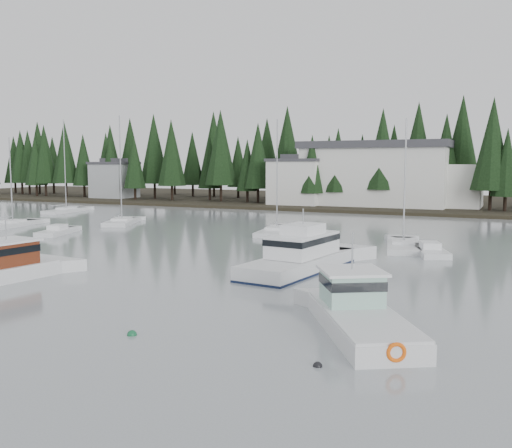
{
  "coord_description": "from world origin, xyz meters",
  "views": [
    {
      "loc": [
        18.41,
        -14.72,
        7.61
      ],
      "look_at": [
        -2.24,
        28.84,
        2.5
      ],
      "focal_mm": 40.0,
      "sensor_mm": 36.0,
      "label": 1
    }
  ],
  "objects_px": {
    "runabout_0": "(58,233)",
    "sailboat_8": "(66,211)",
    "cabin_cruiser_center": "(300,260)",
    "sailboat_0": "(403,248)",
    "harbor_inn": "(387,175)",
    "runabout_1": "(430,252)",
    "sailboat_3": "(13,226)",
    "house_far_west": "(114,179)",
    "lobster_boat_teal": "(359,318)",
    "sailboat_1": "(277,233)",
    "house_west": "(297,181)",
    "sailboat_2": "(122,223)"
  },
  "relations": [
    {
      "from": "harbor_inn",
      "to": "lobster_boat_teal",
      "type": "height_order",
      "value": "harbor_inn"
    },
    {
      "from": "runabout_0",
      "to": "sailboat_2",
      "type": "bearing_deg",
      "value": -16.43
    },
    {
      "from": "cabin_cruiser_center",
      "to": "runabout_1",
      "type": "distance_m",
      "value": 13.79
    },
    {
      "from": "sailboat_0",
      "to": "runabout_1",
      "type": "xyz_separation_m",
      "value": [
        2.69,
        -2.32,
        0.07
      ]
    },
    {
      "from": "lobster_boat_teal",
      "to": "sailboat_3",
      "type": "bearing_deg",
      "value": 32.36
    },
    {
      "from": "sailboat_8",
      "to": "house_west",
      "type": "bearing_deg",
      "value": -57.29
    },
    {
      "from": "lobster_boat_teal",
      "to": "sailboat_0",
      "type": "height_order",
      "value": "sailboat_0"
    },
    {
      "from": "sailboat_0",
      "to": "sailboat_2",
      "type": "relative_size",
      "value": 0.86
    },
    {
      "from": "harbor_inn",
      "to": "lobster_boat_teal",
      "type": "xyz_separation_m",
      "value": [
        14.72,
        -72.02,
        -5.18
      ]
    },
    {
      "from": "sailboat_3",
      "to": "lobster_boat_teal",
      "type": "bearing_deg",
      "value": -127.86
    },
    {
      "from": "harbor_inn",
      "to": "sailboat_3",
      "type": "height_order",
      "value": "harbor_inn"
    },
    {
      "from": "sailboat_3",
      "to": "runabout_1",
      "type": "relative_size",
      "value": 1.68
    },
    {
      "from": "house_west",
      "to": "runabout_0",
      "type": "relative_size",
      "value": 1.4
    },
    {
      "from": "sailboat_8",
      "to": "runabout_0",
      "type": "distance_m",
      "value": 29.57
    },
    {
      "from": "sailboat_8",
      "to": "sailboat_2",
      "type": "bearing_deg",
      "value": -126.99
    },
    {
      "from": "harbor_inn",
      "to": "runabout_1",
      "type": "distance_m",
      "value": 50.03
    },
    {
      "from": "sailboat_3",
      "to": "runabout_0",
      "type": "height_order",
      "value": "sailboat_3"
    },
    {
      "from": "house_west",
      "to": "runabout_1",
      "type": "bearing_deg",
      "value": -56.52
    },
    {
      "from": "sailboat_0",
      "to": "sailboat_2",
      "type": "bearing_deg",
      "value": 68.42
    },
    {
      "from": "house_far_west",
      "to": "lobster_boat_teal",
      "type": "relative_size",
      "value": 0.91
    },
    {
      "from": "harbor_inn",
      "to": "sailboat_1",
      "type": "bearing_deg",
      "value": -94.53
    },
    {
      "from": "cabin_cruiser_center",
      "to": "sailboat_8",
      "type": "height_order",
      "value": "sailboat_8"
    },
    {
      "from": "sailboat_0",
      "to": "sailboat_8",
      "type": "relative_size",
      "value": 0.81
    },
    {
      "from": "house_west",
      "to": "sailboat_3",
      "type": "relative_size",
      "value": 0.84
    },
    {
      "from": "house_west",
      "to": "sailboat_3",
      "type": "distance_m",
      "value": 48.52
    },
    {
      "from": "harbor_inn",
      "to": "sailboat_1",
      "type": "distance_m",
      "value": 40.5
    },
    {
      "from": "cabin_cruiser_center",
      "to": "sailboat_0",
      "type": "xyz_separation_m",
      "value": [
        4.58,
        14.02,
        -0.7
      ]
    },
    {
      "from": "sailboat_3",
      "to": "runabout_0",
      "type": "relative_size",
      "value": 1.67
    },
    {
      "from": "harbor_inn",
      "to": "sailboat_2",
      "type": "bearing_deg",
      "value": -122.27
    },
    {
      "from": "sailboat_1",
      "to": "house_far_west",
      "type": "bearing_deg",
      "value": 45.41
    },
    {
      "from": "house_far_west",
      "to": "harbor_inn",
      "type": "relative_size",
      "value": 0.29
    },
    {
      "from": "lobster_boat_teal",
      "to": "sailboat_1",
      "type": "distance_m",
      "value": 36.7
    },
    {
      "from": "sailboat_3",
      "to": "sailboat_8",
      "type": "height_order",
      "value": "sailboat_8"
    },
    {
      "from": "sailboat_0",
      "to": "runabout_0",
      "type": "relative_size",
      "value": 1.79
    },
    {
      "from": "house_west",
      "to": "runabout_1",
      "type": "height_order",
      "value": "house_west"
    },
    {
      "from": "cabin_cruiser_center",
      "to": "runabout_1",
      "type": "xyz_separation_m",
      "value": [
        7.27,
        11.7,
        -0.63
      ]
    },
    {
      "from": "cabin_cruiser_center",
      "to": "sailboat_0",
      "type": "height_order",
      "value": "sailboat_0"
    },
    {
      "from": "sailboat_8",
      "to": "runabout_0",
      "type": "relative_size",
      "value": 2.21
    },
    {
      "from": "runabout_0",
      "to": "sailboat_8",
      "type": "bearing_deg",
      "value": 23.66
    },
    {
      "from": "runabout_0",
      "to": "runabout_1",
      "type": "relative_size",
      "value": 1.01
    },
    {
      "from": "cabin_cruiser_center",
      "to": "sailboat_2",
      "type": "bearing_deg",
      "value": 64.58
    },
    {
      "from": "house_west",
      "to": "sailboat_8",
      "type": "height_order",
      "value": "sailboat_8"
    },
    {
      "from": "runabout_0",
      "to": "lobster_boat_teal",
      "type": "bearing_deg",
      "value": -136.76
    },
    {
      "from": "sailboat_1",
      "to": "runabout_1",
      "type": "relative_size",
      "value": 1.91
    },
    {
      "from": "cabin_cruiser_center",
      "to": "house_west",
      "type": "bearing_deg",
      "value": 28.14
    },
    {
      "from": "cabin_cruiser_center",
      "to": "lobster_boat_teal",
      "type": "height_order",
      "value": "cabin_cruiser_center"
    },
    {
      "from": "sailboat_0",
      "to": "sailboat_2",
      "type": "xyz_separation_m",
      "value": [
        -36.41,
        5.94,
        0.02
      ]
    },
    {
      "from": "lobster_boat_teal",
      "to": "sailboat_2",
      "type": "bearing_deg",
      "value": 19.24
    },
    {
      "from": "sailboat_0",
      "to": "sailboat_3",
      "type": "xyz_separation_m",
      "value": [
        -46.75,
        -1.93,
        -0.0
      ]
    },
    {
      "from": "sailboat_2",
      "to": "runabout_1",
      "type": "distance_m",
      "value": 39.97
    }
  ]
}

